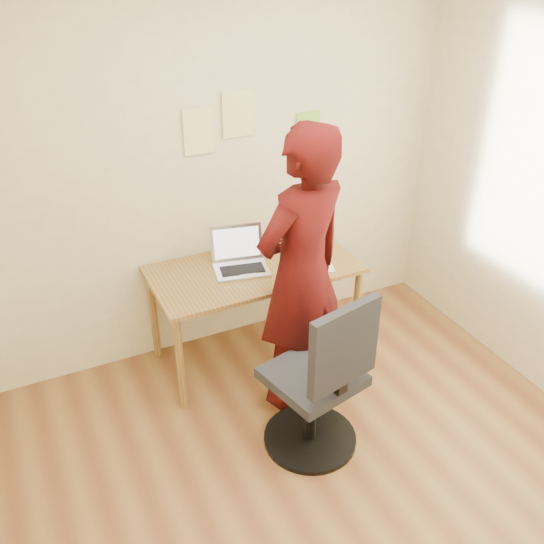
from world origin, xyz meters
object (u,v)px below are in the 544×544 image
laptop (240,260)px  desk (255,279)px  phone (302,273)px  office_chair (321,388)px  person (301,274)px

laptop → desk: bearing=-17.1°
laptop → phone: laptop is taller
laptop → office_chair: (0.06, -1.03, -0.33)m
laptop → person: person is taller
phone → person: size_ratio=0.08×
phone → office_chair: 0.87m
laptop → office_chair: 1.08m
phone → person: person is taller
desk → office_chair: (-0.03, -0.98, -0.19)m
desk → laptop: size_ratio=3.41×
office_chair → person: bearing=63.3°
phone → office_chair: office_chair is taller
desk → person: size_ratio=0.75×
person → desk: bearing=-97.1°
desk → person: (0.09, -0.51, 0.28)m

